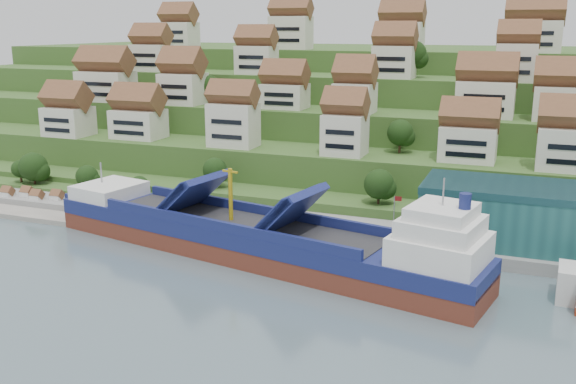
% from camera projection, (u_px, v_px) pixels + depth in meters
% --- Properties ---
extents(ground, '(300.00, 300.00, 0.00)m').
position_uv_depth(ground, '(273.00, 259.00, 106.96)').
color(ground, slate).
rests_on(ground, ground).
extents(quay, '(180.00, 14.00, 2.20)m').
position_uv_depth(quay, '(410.00, 240.00, 113.29)').
color(quay, gray).
rests_on(quay, ground).
extents(pebble_beach, '(45.00, 20.00, 1.00)m').
position_uv_depth(pebble_beach, '(45.00, 205.00, 137.82)').
color(pebble_beach, gray).
rests_on(pebble_beach, ground).
extents(hillside, '(260.00, 128.00, 31.00)m').
position_uv_depth(hillside, '(400.00, 116.00, 197.82)').
color(hillside, '#2D4C1E').
rests_on(hillside, ground).
extents(hillside_village, '(155.66, 63.04, 29.48)m').
position_uv_depth(hillside_village, '(375.00, 85.00, 154.54)').
color(hillside_village, silver).
rests_on(hillside_village, ground).
extents(hillside_trees, '(141.17, 62.85, 31.41)m').
position_uv_depth(hillside_trees, '(313.00, 117.00, 147.88)').
color(hillside_trees, '#1B3812').
rests_on(hillside_trees, ground).
extents(flagpole, '(1.28, 0.16, 8.00)m').
position_uv_depth(flagpole, '(394.00, 215.00, 107.97)').
color(flagpole, gray).
rests_on(flagpole, quay).
extents(beach_huts, '(14.40, 3.70, 2.20)m').
position_uv_depth(beach_huts, '(33.00, 198.00, 136.98)').
color(beach_huts, white).
rests_on(beach_huts, pebble_beach).
extents(cargo_ship, '(80.26, 27.90, 17.63)m').
position_uv_depth(cargo_ship, '(262.00, 240.00, 106.32)').
color(cargo_ship, maroon).
rests_on(cargo_ship, ground).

